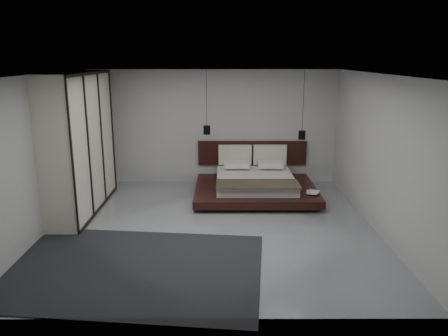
{
  "coord_description": "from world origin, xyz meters",
  "views": [
    {
      "loc": [
        0.2,
        -7.68,
        3.09
      ],
      "look_at": [
        0.22,
        1.2,
        0.82
      ],
      "focal_mm": 35.0,
      "sensor_mm": 36.0,
      "label": 1
    }
  ],
  "objects_px": {
    "lattice_screen": "(89,135)",
    "wardrobe": "(79,143)",
    "rug": "(132,268)",
    "bed": "(255,183)",
    "pendant_right": "(302,135)",
    "pendant_left": "(207,130)"
  },
  "relations": [
    {
      "from": "bed",
      "to": "rug",
      "type": "xyz_separation_m",
      "value": [
        -2.1,
        -3.61,
        -0.27
      ]
    },
    {
      "from": "bed",
      "to": "pendant_right",
      "type": "height_order",
      "value": "pendant_right"
    },
    {
      "from": "bed",
      "to": "rug",
      "type": "bearing_deg",
      "value": -120.23
    },
    {
      "from": "lattice_screen",
      "to": "rug",
      "type": "relative_size",
      "value": 0.67
    },
    {
      "from": "lattice_screen",
      "to": "pendant_right",
      "type": "relative_size",
      "value": 1.65
    },
    {
      "from": "lattice_screen",
      "to": "wardrobe",
      "type": "bearing_deg",
      "value": -80.38
    },
    {
      "from": "pendant_right",
      "to": "wardrobe",
      "type": "bearing_deg",
      "value": -163.98
    },
    {
      "from": "pendant_left",
      "to": "rug",
      "type": "bearing_deg",
      "value": -103.93
    },
    {
      "from": "lattice_screen",
      "to": "bed",
      "type": "height_order",
      "value": "lattice_screen"
    },
    {
      "from": "pendant_left",
      "to": "rug",
      "type": "height_order",
      "value": "pendant_left"
    },
    {
      "from": "pendant_left",
      "to": "pendant_right",
      "type": "distance_m",
      "value": 2.21
    },
    {
      "from": "pendant_right",
      "to": "bed",
      "type": "bearing_deg",
      "value": -159.4
    },
    {
      "from": "wardrobe",
      "to": "bed",
      "type": "bearing_deg",
      "value": 14.58
    },
    {
      "from": "pendant_right",
      "to": "rug",
      "type": "height_order",
      "value": "pendant_right"
    },
    {
      "from": "wardrobe",
      "to": "pendant_left",
      "type": "bearing_deg",
      "value": 28.29
    },
    {
      "from": "pendant_right",
      "to": "lattice_screen",
      "type": "bearing_deg",
      "value": 178.58
    },
    {
      "from": "lattice_screen",
      "to": "wardrobe",
      "type": "xyz_separation_m",
      "value": [
        0.25,
        -1.48,
        0.1
      ]
    },
    {
      "from": "pendant_left",
      "to": "wardrobe",
      "type": "xyz_separation_m",
      "value": [
        -2.53,
        -1.36,
        -0.05
      ]
    },
    {
      "from": "bed",
      "to": "wardrobe",
      "type": "height_order",
      "value": "wardrobe"
    },
    {
      "from": "pendant_left",
      "to": "rug",
      "type": "distance_m",
      "value": 4.39
    },
    {
      "from": "lattice_screen",
      "to": "pendant_left",
      "type": "height_order",
      "value": "pendant_left"
    },
    {
      "from": "wardrobe",
      "to": "rug",
      "type": "distance_m",
      "value": 3.38
    }
  ]
}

